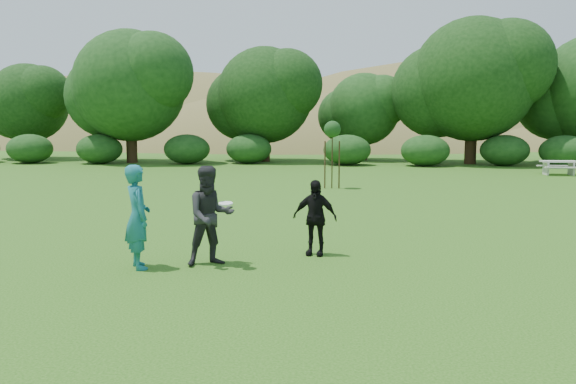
% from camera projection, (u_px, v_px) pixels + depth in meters
% --- Properties ---
extents(ground, '(120.00, 120.00, 0.00)m').
position_uv_depth(ground, '(274.00, 267.00, 10.89)').
color(ground, '#19470C').
rests_on(ground, ground).
extents(player_teal, '(0.80, 0.87, 2.00)m').
position_uv_depth(player_teal, '(138.00, 217.00, 10.72)').
color(player_teal, '#196872').
rests_on(player_teal, ground).
extents(player_grey, '(1.19, 1.09, 1.96)m').
position_uv_depth(player_grey, '(210.00, 216.00, 10.96)').
color(player_grey, '#262628').
rests_on(player_grey, ground).
extents(player_black, '(1.00, 0.57, 1.60)m').
position_uv_depth(player_black, '(315.00, 218.00, 11.81)').
color(player_black, black).
rests_on(player_black, ground).
extents(frisbee, '(0.27, 0.27, 0.06)m').
position_uv_depth(frisbee, '(226.00, 203.00, 10.67)').
color(frisbee, white).
rests_on(frisbee, ground).
extents(sapling, '(0.70, 0.70, 2.85)m').
position_uv_depth(sapling, '(332.00, 131.00, 23.49)').
color(sapling, '#382616').
rests_on(sapling, ground).
extents(picnic_table, '(1.80, 1.48, 0.76)m').
position_uv_depth(picnic_table, '(559.00, 165.00, 29.72)').
color(picnic_table, beige).
rests_on(picnic_table, ground).
extents(hillside, '(150.00, 72.00, 52.00)m').
position_uv_depth(hillside, '(326.00, 226.00, 80.07)').
color(hillside, olive).
rests_on(hillside, ground).
extents(tree_row, '(53.92, 10.38, 9.62)m').
position_uv_depth(tree_row, '(369.00, 91.00, 38.33)').
color(tree_row, '#3A2616').
rests_on(tree_row, ground).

